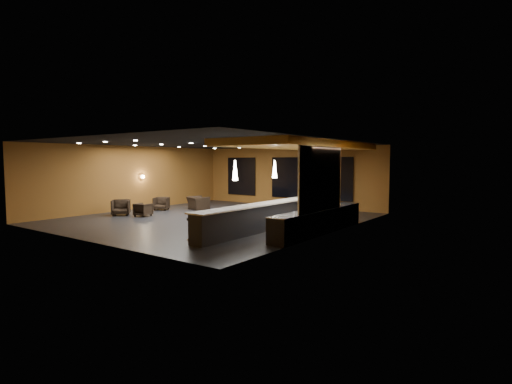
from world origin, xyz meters
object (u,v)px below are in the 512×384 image
Objects in this scene: pendant_1 at (275,169)px; bar_stool_2 at (232,217)px; armchair_d at (198,203)px; column at (321,180)px; bar_stool_1 at (214,221)px; pendant_0 at (235,170)px; bar_stool_6 at (292,207)px; pendant_2 at (305,168)px; armchair_c at (161,204)px; armchair_a at (121,207)px; staff_c at (330,206)px; bar_stool_0 at (192,226)px; prep_counter at (319,221)px; armchair_b at (143,210)px; bar_stool_3 at (249,214)px; bar_stool_4 at (267,213)px; bar_stool_5 at (282,210)px; bar_counter at (267,217)px; staff_a at (309,204)px; staff_b at (330,204)px.

pendant_1 reaches higher than bar_stool_2.
armchair_d is 7.12m from bar_stool_2.
column is 4.06× the size of bar_stool_1.
bar_stool_2 is (-0.91, 0.95, -1.81)m from pendant_0.
pendant_1 reaches higher than bar_stool_6.
bar_stool_2 is (-0.91, -4.05, -1.81)m from pendant_2.
column is 4.49× the size of armchair_c.
armchair_a is (-8.16, -5.53, -1.36)m from column.
staff_c reaches higher than bar_stool_0.
staff_c is (-0.63, 2.23, 0.35)m from prep_counter.
staff_c is at bearing -169.48° from armchair_b.
pendant_2 is at bearing 73.25° from bar_stool_3.
bar_stool_4 is at bearing -31.74° from armchair_a.
armchair_a reaches higher than armchair_c.
bar_stool_5 is (0.10, 1.04, 0.03)m from bar_stool_4.
armchair_b is at bearing 174.81° from bar_stool_2.
bar_stool_0 is (-0.80, -3.31, -0.01)m from bar_counter.
bar_stool_2 reaches higher than bar_stool_4.
staff_c is 10.21m from armchair_a.
armchair_a is 7.54m from bar_stool_1.
prep_counter is 2.95m from bar_stool_3.
bar_stool_1 is (-0.74, -0.29, -1.80)m from pendant_0.
armchair_c is 1.07× the size of bar_stool_4.
prep_counter is 3.73m from pendant_2.
bar_stool_2 reaches higher than armchair_c.
bar_counter is 4.90× the size of staff_a.
armchair_b is (-8.98, -1.00, -0.11)m from prep_counter.
bar_stool_1 is at bearing 156.86° from armchair_d.
bar_stool_0 is at bearing -89.70° from bar_stool_4.
pendant_1 is 3.40m from bar_stool_1.
bar_stool_4 is 2.21m from bar_stool_6.
column is at bearing 73.31° from bar_stool_5.
bar_stool_0 is 4.45m from bar_stool_4.
column is at bearing 83.86° from bar_stool_1.
column is 2.25× the size of staff_c.
pendant_1 is 0.82× the size of bar_stool_3.
pendant_0 is at bearing -80.87° from bar_stool_6.
prep_counter is 10.26m from armchair_a.
bar_stool_1 is at bearing -91.31° from staff_c.
column is 2.24× the size of staff_b.
bar_stool_4 is (-1.33, -1.31, -0.35)m from staff_a.
prep_counter is 10.24m from armchair_c.
bar_stool_5 is at bearing -29.69° from armchair_c.
armchair_d is 5.90m from bar_stool_6.
pendant_2 reaches higher than armchair_a.
column is at bearing 78.90° from bar_stool_3.
column is 8.80m from armchair_c.
bar_counter is at bearing -75.60° from bar_stool_6.
staff_b reaches higher than bar_stool_6.
bar_stool_0 is at bearing -121.47° from pendant_0.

